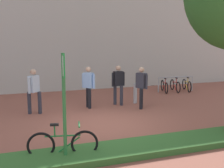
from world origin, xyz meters
TOP-DOWN VIEW (x-y plane):
  - ground_plane at (0.00, 0.00)m, footprint 60.00×60.00m
  - building_facade at (0.00, 7.18)m, footprint 28.00×1.20m
  - planter_strip at (0.22, -2.40)m, footprint 7.00×1.10m
  - parking_sign_post at (-1.77, -2.40)m, footprint 0.08×0.36m
  - bike_at_sign at (-1.79, -2.21)m, footprint 1.66×0.48m
  - bike_rack_cluster at (5.39, 4.44)m, footprint 2.11×1.61m
  - bollard_steel at (2.14, 2.54)m, footprint 0.16×0.16m
  - person_shirt_blue at (-2.20, 2.13)m, footprint 0.52×0.48m
  - person_suited_navy at (1.31, 2.47)m, footprint 0.61×0.38m
  - person_suited_dark at (2.01, 1.60)m, footprint 0.39×0.56m
  - person_casual_tan at (-0.03, 2.38)m, footprint 0.46×0.46m

SIDE VIEW (x-z plane):
  - ground_plane at x=0.00m, z-range 0.00..0.00m
  - planter_strip at x=0.22m, z-range 0.00..0.16m
  - bike_rack_cluster at x=5.39m, z-range -0.07..0.76m
  - bike_at_sign at x=-1.79m, z-range -0.08..0.78m
  - bollard_steel at x=2.14m, z-range 0.00..0.90m
  - person_shirt_blue at x=-2.20m, z-range 0.12..1.84m
  - person_suited_navy at x=1.31m, z-range 0.12..1.84m
  - person_suited_dark at x=2.01m, z-range 0.12..1.84m
  - person_casual_tan at x=-0.03m, z-range 0.12..1.84m
  - parking_sign_post at x=-1.77m, z-range 0.38..2.89m
  - building_facade at x=0.00m, z-range 0.00..10.00m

